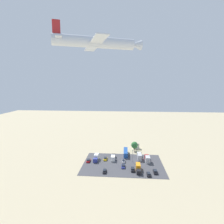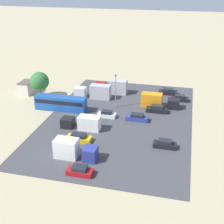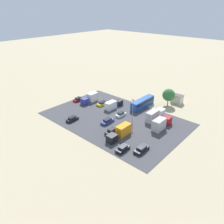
# 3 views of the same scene
# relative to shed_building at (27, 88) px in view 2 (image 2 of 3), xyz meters

# --- Properties ---
(ground_plane) EXTENTS (400.00, 400.00, 0.00)m
(ground_plane) POSITION_rel_shed_building_xyz_m (9.33, 15.44, -1.63)
(ground_plane) COLOR tan
(parking_lot_surface) EXTENTS (46.89, 30.70, 0.08)m
(parking_lot_surface) POSITION_rel_shed_building_xyz_m (9.33, 26.71, -1.59)
(parking_lot_surface) COLOR #424247
(parking_lot_surface) RESTS_ON ground
(shed_building) EXTENTS (4.48, 3.06, 3.24)m
(shed_building) POSITION_rel_shed_building_xyz_m (0.00, 0.00, 0.00)
(shed_building) COLOR silver
(shed_building) RESTS_ON ground
(bus) EXTENTS (2.61, 11.91, 3.24)m
(bus) POSITION_rel_shed_building_xyz_m (7.73, 12.63, 0.19)
(bus) COLOR #1E4C9E
(bus) RESTS_ON ground
(parked_car_0) EXTENTS (1.93, 4.77, 1.44)m
(parked_car_0) POSITION_rel_shed_building_xyz_m (20.35, 21.38, -0.95)
(parked_car_0) COLOR gold
(parked_car_0) RESTS_ON ground
(parked_car_1) EXTENTS (1.86, 4.76, 1.54)m
(parked_car_1) POSITION_rel_shed_building_xyz_m (9.10, 30.60, -0.91)
(parked_car_1) COLOR navy
(parked_car_1) RESTS_ON ground
(parked_car_2) EXTENTS (1.73, 4.21, 1.50)m
(parked_car_2) POSITION_rel_shed_building_xyz_m (18.90, 37.36, -0.92)
(parked_car_2) COLOR black
(parked_car_2) RESTS_ON ground
(parked_car_3) EXTENTS (1.99, 4.77, 1.51)m
(parked_car_3) POSITION_rel_shed_building_xyz_m (-8.10, 35.79, -0.92)
(parked_car_3) COLOR black
(parked_car_3) RESTS_ON ground
(parked_car_4) EXTENTS (1.85, 4.79, 1.63)m
(parked_car_4) POSITION_rel_shed_building_xyz_m (3.80, 34.25, -0.87)
(parked_car_4) COLOR black
(parked_car_4) RESTS_ON ground
(parked_car_5) EXTENTS (1.91, 4.14, 1.46)m
(parked_car_5) POSITION_rel_shed_building_xyz_m (30.34, 25.07, -0.94)
(parked_car_5) COLOR maroon
(parked_car_5) RESTS_ON ground
(parked_car_6) EXTENTS (1.90, 4.18, 1.50)m
(parked_car_6) POSITION_rel_shed_building_xyz_m (-4.22, 38.96, -0.93)
(parked_car_6) COLOR black
(parked_car_6) RESTS_ON ground
(parked_car_7) EXTENTS (1.73, 4.00, 1.48)m
(parked_car_7) POSITION_rel_shed_building_xyz_m (9.02, 23.85, -0.93)
(parked_car_7) COLOR silver
(parked_car_7) RESTS_ON ground
(parked_truck_0) EXTENTS (2.57, 8.49, 3.56)m
(parked_truck_0) POSITION_rel_shed_building_xyz_m (-5.62, 21.69, 0.08)
(parked_truck_0) COLOR maroon
(parked_truck_0) RESTS_ON ground
(parked_truck_1) EXTENTS (2.55, 7.37, 3.35)m
(parked_truck_1) POSITION_rel_shed_building_xyz_m (26.05, 22.40, -0.01)
(parked_truck_1) COLOR navy
(parked_truck_1) RESTS_ON ground
(parked_truck_2) EXTENTS (2.38, 8.04, 2.84)m
(parked_truck_2) POSITION_rel_shed_building_xyz_m (15.50, 20.64, -0.25)
(parked_truck_2) COLOR black
(parked_truck_2) RESTS_ON ground
(parked_truck_3) EXTENTS (2.32, 9.20, 3.52)m
(parked_truck_3) POSITION_rel_shed_building_xyz_m (-1.03, 18.12, 0.06)
(parked_truck_3) COLOR silver
(parked_truck_3) RESTS_ON ground
(parked_truck_4) EXTENTS (2.39, 8.89, 3.17)m
(parked_truck_4) POSITION_rel_shed_building_xyz_m (0.75, 34.05, -0.10)
(parked_truck_4) COLOR black
(parked_truck_4) RESTS_ON ground
(tree_near_shed) EXTENTS (4.72, 4.72, 6.58)m
(tree_near_shed) POSITION_rel_shed_building_xyz_m (1.49, 4.59, 2.58)
(tree_near_shed) COLOR brown
(tree_near_shed) RESTS_ON ground
(light_pole_lot_centre) EXTENTS (0.90, 0.28, 7.99)m
(light_pole_lot_centre) POSITION_rel_shed_building_xyz_m (3.52, 24.56, 2.87)
(light_pole_lot_centre) COLOR gray
(light_pole_lot_centre) RESTS_ON ground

